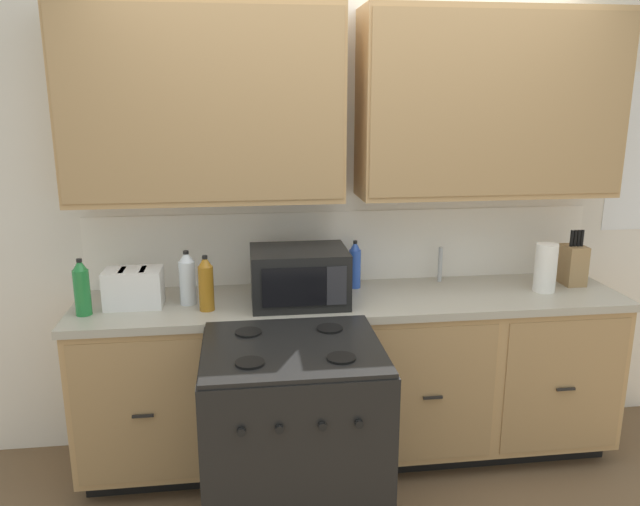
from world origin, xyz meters
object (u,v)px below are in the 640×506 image
object	(u,v)px
microwave	(299,276)
bottle_blue	(355,265)
toaster	(134,288)
knife_block	(573,264)
bottle_amber	(206,284)
bottle_clear	(187,278)
bottle_green	(82,288)
paper_towel_roll	(546,268)
stove_range	(294,446)

from	to	relation	value
microwave	bottle_blue	world-z (taller)	microwave
toaster	knife_block	distance (m)	2.36
microwave	bottle_amber	xyz separation A→B (m)	(-0.46, -0.05, -0.00)
bottle_clear	knife_block	bearing A→B (deg)	1.83
toaster	bottle_blue	xyz separation A→B (m)	(1.15, 0.16, 0.03)
bottle_amber	bottle_blue	bearing A→B (deg)	18.92
microwave	bottle_amber	distance (m)	0.46
microwave	knife_block	distance (m)	1.54
toaster	bottle_green	world-z (taller)	bottle_green
bottle_green	paper_towel_roll	bearing A→B (deg)	1.55
paper_towel_roll	bottle_blue	size ratio (longest dim) A/B	0.99
bottle_blue	microwave	bearing A→B (deg)	-146.38
knife_block	bottle_clear	distance (m)	2.10
knife_block	bottle_blue	size ratio (longest dim) A/B	1.18
stove_range	knife_block	world-z (taller)	knife_block
microwave	bottle_clear	distance (m)	0.56
bottle_clear	bottle_green	world-z (taller)	bottle_green
bottle_amber	bottle_blue	xyz separation A→B (m)	(0.79, 0.27, -0.01)
microwave	bottle_green	world-z (taller)	microwave
paper_towel_roll	bottle_green	xyz separation A→B (m)	(-2.37, -0.06, 0.01)
microwave	toaster	xyz separation A→B (m)	(-0.82, 0.06, -0.04)
microwave	paper_towel_roll	size ratio (longest dim) A/B	1.85
microwave	paper_towel_roll	xyz separation A→B (m)	(1.32, 0.02, -0.01)
toaster	stove_range	bearing A→B (deg)	-40.49
microwave	bottle_green	size ratio (longest dim) A/B	1.73
microwave	toaster	distance (m)	0.82
stove_range	bottle_blue	size ratio (longest dim) A/B	3.60
knife_block	bottle_green	size ratio (longest dim) A/B	1.12
bottle_green	bottle_blue	world-z (taller)	bottle_green
bottle_clear	bottle_green	distance (m)	0.49
bottle_clear	toaster	bearing A→B (deg)	179.56
bottle_amber	bottle_blue	distance (m)	0.83
knife_block	bottle_green	xyz separation A→B (m)	(-2.58, -0.16, 0.02)
stove_range	bottle_clear	world-z (taller)	bottle_clear
microwave	bottle_clear	xyz separation A→B (m)	(-0.56, 0.05, -0.01)
microwave	stove_range	bearing A→B (deg)	-98.38
stove_range	bottle_green	world-z (taller)	bottle_green
microwave	bottle_blue	bearing A→B (deg)	33.62
knife_block	toaster	bearing A→B (deg)	-178.42
microwave	paper_towel_roll	world-z (taller)	microwave
toaster	bottle_amber	world-z (taller)	bottle_amber
knife_block	bottle_amber	bearing A→B (deg)	-175.02
paper_towel_roll	bottle_blue	world-z (taller)	bottle_blue
bottle_amber	toaster	bearing A→B (deg)	163.19
bottle_clear	stove_range	bearing A→B (deg)	-52.94
bottle_green	bottle_amber	bearing A→B (deg)	-0.97
toaster	bottle_amber	xyz separation A→B (m)	(0.36, -0.11, 0.04)
bottle_amber	bottle_green	xyz separation A→B (m)	(-0.58, 0.01, 0.00)
microwave	bottle_blue	xyz separation A→B (m)	(0.33, 0.22, -0.01)
knife_block	bottle_green	distance (m)	2.59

